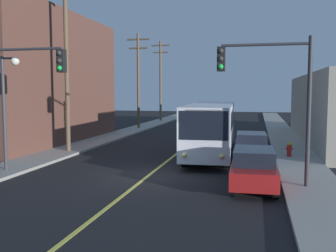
{
  "coord_description": "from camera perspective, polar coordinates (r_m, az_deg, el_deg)",
  "views": [
    {
      "loc": [
        4.91,
        -17.45,
        3.96
      ],
      "look_at": [
        0.0,
        4.11,
        2.0
      ],
      "focal_mm": 41.54,
      "sensor_mm": 36.0,
      "label": 1
    }
  ],
  "objects": [
    {
      "name": "traffic_signal_left_corner",
      "position": [
        18.78,
        -20.62,
        5.79
      ],
      "size": [
        3.75,
        0.48,
        6.0
      ],
      "color": "#2D2D33",
      "rests_on": "sidewalk_left"
    },
    {
      "name": "utility_pole_far",
      "position": [
        51.58,
        -1.11,
        7.2
      ],
      "size": [
        2.4,
        0.28,
        10.43
      ],
      "color": "brown",
      "rests_on": "sidewalk_left"
    },
    {
      "name": "lane_stripe_center",
      "position": [
        33.05,
        4.2,
        -1.82
      ],
      "size": [
        0.16,
        60.0,
        0.01
      ],
      "primitive_type": "cube",
      "color": "#D8CC4C",
      "rests_on": "ground"
    },
    {
      "name": "fire_hydrant",
      "position": [
        24.03,
        17.36,
        -3.24
      ],
      "size": [
        0.44,
        0.26,
        0.84
      ],
      "color": "red",
      "rests_on": "sidewalk_right"
    },
    {
      "name": "parked_car_blue",
      "position": [
        22.63,
        12.11,
        -2.96
      ],
      "size": [
        1.97,
        4.47,
        1.62
      ],
      "color": "navy",
      "rests_on": "ground"
    },
    {
      "name": "traffic_signal_right_corner",
      "position": [
        16.31,
        14.67,
        6.11
      ],
      "size": [
        3.75,
        0.48,
        6.0
      ],
      "color": "#2D2D33",
      "rests_on": "sidewalk_right"
    },
    {
      "name": "building_left_brick",
      "position": [
        32.8,
        -21.44,
        6.44
      ],
      "size": [
        10.0,
        16.84,
        9.89
      ],
      "color": "brown",
      "rests_on": "ground"
    },
    {
      "name": "ground_plane",
      "position": [
        18.55,
        -2.84,
        -7.26
      ],
      "size": [
        120.0,
        120.0,
        0.0
      ],
      "primitive_type": "plane",
      "color": "black"
    },
    {
      "name": "sidewalk_right",
      "position": [
        27.82,
        17.56,
        -3.2
      ],
      "size": [
        2.5,
        90.0,
        0.15
      ],
      "primitive_type": "cube",
      "color": "gray",
      "rests_on": "ground"
    },
    {
      "name": "sidewalk_left",
      "position": [
        30.27,
        -10.98,
        -2.4
      ],
      "size": [
        2.5,
        90.0,
        0.15
      ],
      "primitive_type": "cube",
      "color": "gray",
      "rests_on": "ground"
    },
    {
      "name": "street_lamp_left",
      "position": [
        20.34,
        -22.48,
        4.07
      ],
      "size": [
        0.98,
        0.4,
        5.5
      ],
      "color": "#38383D",
      "rests_on": "sidewalk_left"
    },
    {
      "name": "utility_pole_near",
      "position": [
        25.9,
        -14.7,
        10.46
      ],
      "size": [
        2.4,
        0.28,
        11.58
      ],
      "color": "brown",
      "rests_on": "sidewalk_left"
    },
    {
      "name": "parked_car_red",
      "position": [
        16.45,
        12.48,
        -5.98
      ],
      "size": [
        1.87,
        4.43,
        1.62
      ],
      "color": "maroon",
      "rests_on": "ground"
    },
    {
      "name": "utility_pole_mid",
      "position": [
        41.14,
        -4.38,
        7.28
      ],
      "size": [
        2.4,
        0.28,
        9.82
      ],
      "color": "brown",
      "rests_on": "sidewalk_left"
    },
    {
      "name": "city_bus",
      "position": [
        24.52,
        6.44,
        0.02
      ],
      "size": [
        3.07,
        12.24,
        3.2
      ],
      "color": "silver",
      "rests_on": "ground"
    }
  ]
}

